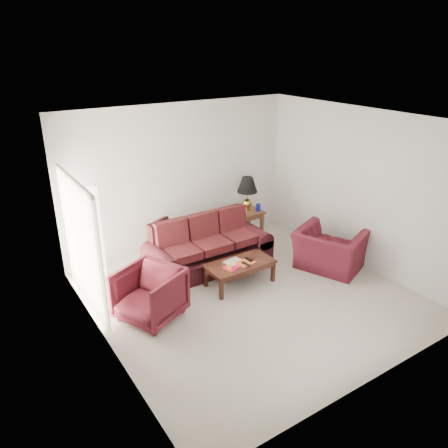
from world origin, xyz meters
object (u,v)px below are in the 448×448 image
sofa (209,245)px  armchair_right (329,250)px  armchair_left (150,294)px  end_table (246,224)px  coffee_table (240,273)px  floor_lamp (96,235)px

sofa → armchair_right: (1.93, -1.25, -0.10)m
armchair_left → armchair_right: (3.56, -0.35, -0.03)m
sofa → end_table: bearing=29.0°
armchair_left → coffee_table: size_ratio=0.76×
floor_lamp → armchair_left: bearing=-80.7°
sofa → armchair_left: size_ratio=2.59×
armchair_left → coffee_table: armchair_left is taller
armchair_right → coffee_table: bearing=53.4°
floor_lamp → armchair_right: 4.35m
floor_lamp → end_table: bearing=0.3°
end_table → sofa: bearing=-152.0°
coffee_table → end_table: bearing=56.2°
sofa → floor_lamp: 2.08m
armchair_left → armchair_right: 3.58m
sofa → floor_lamp: size_ratio=1.34×
coffee_table → sofa: bearing=106.1°
armchair_left → sofa: bearing=93.8°
armchair_left → coffee_table: bearing=67.8°
sofa → coffee_table: 0.87m
floor_lamp → armchair_left: floor_lamp is taller
floor_lamp → armchair_right: bearing=-27.5°
end_table → armchair_left: armchair_left is taller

